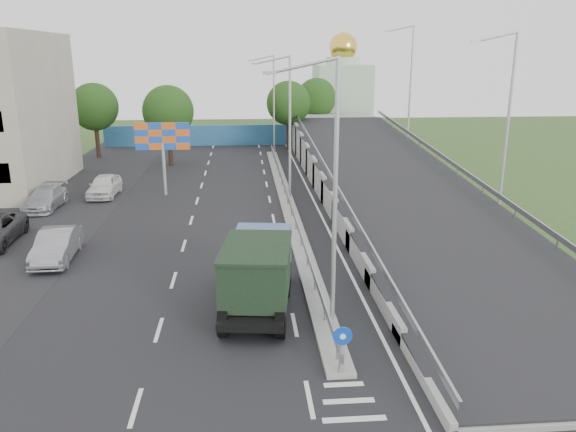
{
  "coord_description": "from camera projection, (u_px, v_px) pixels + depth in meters",
  "views": [
    {
      "loc": [
        -3.09,
        -14.03,
        10.32
      ],
      "look_at": [
        -0.81,
        13.99,
        2.2
      ],
      "focal_mm": 35.0,
      "sensor_mm": 36.0,
      "label": 1
    }
  ],
  "objects": [
    {
      "name": "median",
      "position": [
        288.0,
        205.0,
        39.49
      ],
      "size": [
        1.0,
        44.0,
        0.2
      ],
      "primitive_type": "cube",
      "color": "gray",
      "rests_on": "ground"
    },
    {
      "name": "lamp_post_near",
      "position": [
        330.0,
        181.0,
        20.68
      ],
      "size": [
        2.74,
        0.18,
        10.08
      ],
      "color": "#B2B5B7",
      "rests_on": "median"
    },
    {
      "name": "ground",
      "position": [
        354.0,
        418.0,
        16.54
      ],
      "size": [
        160.0,
        160.0,
        0.0
      ],
      "primitive_type": "plane",
      "color": "#2D4C1E",
      "rests_on": "ground"
    },
    {
      "name": "overpass_ramp",
      "position": [
        394.0,
        180.0,
        39.62
      ],
      "size": [
        10.0,
        50.0,
        3.5
      ],
      "color": "gray",
      "rests_on": "ground"
    },
    {
      "name": "parked_car_e",
      "position": [
        104.0,
        186.0,
        42.2
      ],
      "size": [
        1.99,
        4.79,
        1.62
      ],
      "primitive_type": "imported",
      "rotation": [
        0.0,
        0.0,
        -0.02
      ],
      "color": "silver",
      "rests_on": "ground"
    },
    {
      "name": "church",
      "position": [
        342.0,
        94.0,
        73.3
      ],
      "size": [
        7.0,
        7.0,
        13.8
      ],
      "color": "#B2CCAD",
      "rests_on": "ground"
    },
    {
      "name": "billboard",
      "position": [
        163.0,
        140.0,
        41.49
      ],
      "size": [
        4.0,
        0.24,
        5.5
      ],
      "color": "#B2B5B7",
      "rests_on": "ground"
    },
    {
      "name": "parked_car_d",
      "position": [
        45.0,
        198.0,
        38.82
      ],
      "size": [
        2.15,
        5.03,
        1.45
      ],
      "primitive_type": "imported",
      "rotation": [
        0.0,
        0.0,
        -0.02
      ],
      "color": "#9FA3A8",
      "rests_on": "ground"
    },
    {
      "name": "tree_left_mid",
      "position": [
        168.0,
        111.0,
        52.63
      ],
      "size": [
        4.8,
        4.8,
        7.6
      ],
      "color": "black",
      "rests_on": "ground"
    },
    {
      "name": "sign_bollard",
      "position": [
        342.0,
        350.0,
        18.33
      ],
      "size": [
        0.64,
        0.23,
        1.67
      ],
      "color": "black",
      "rests_on": "median"
    },
    {
      "name": "tree_left_far",
      "position": [
        94.0,
        107.0,
        56.79
      ],
      "size": [
        4.8,
        4.8,
        7.6
      ],
      "color": "black",
      "rests_on": "ground"
    },
    {
      "name": "parked_car_b",
      "position": [
        57.0,
        245.0,
        29.04
      ],
      "size": [
        1.94,
        4.93,
        1.6
      ],
      "primitive_type": "imported",
      "rotation": [
        0.0,
        0.0,
        0.05
      ],
      "color": "gray",
      "rests_on": "ground"
    },
    {
      "name": "tree_ramp_far",
      "position": [
        316.0,
        98.0,
        68.24
      ],
      "size": [
        4.8,
        4.8,
        7.6
      ],
      "color": "black",
      "rests_on": "ground"
    },
    {
      "name": "dump_truck",
      "position": [
        259.0,
        269.0,
        23.42
      ],
      "size": [
        3.36,
        7.12,
        3.02
      ],
      "rotation": [
        0.0,
        0.0,
        -0.13
      ],
      "color": "black",
      "rests_on": "ground"
    },
    {
      "name": "tree_median_far",
      "position": [
        288.0,
        103.0,
        61.22
      ],
      "size": [
        4.8,
        4.8,
        7.6
      ],
      "color": "black",
      "rests_on": "ground"
    },
    {
      "name": "blue_wall",
      "position": [
        235.0,
        135.0,
        65.69
      ],
      "size": [
        30.0,
        0.5,
        2.4
      ],
      "primitive_type": "cube",
      "color": "#225E7D",
      "rests_on": "ground"
    },
    {
      "name": "road_surface",
      "position": [
        246.0,
        224.0,
        35.46
      ],
      "size": [
        26.0,
        90.0,
        0.04
      ],
      "primitive_type": "cube",
      "color": "black",
      "rests_on": "ground"
    },
    {
      "name": "median_guardrail",
      "position": [
        288.0,
        196.0,
        39.31
      ],
      "size": [
        0.09,
        44.0,
        0.71
      ],
      "color": "gray",
      "rests_on": "median"
    },
    {
      "name": "lamp_post_mid",
      "position": [
        287.0,
        120.0,
        39.83
      ],
      "size": [
        2.74,
        0.18,
        10.08
      ],
      "color": "#B2B5B7",
      "rests_on": "median"
    },
    {
      "name": "parking_strip",
      "position": [
        34.0,
        229.0,
        34.45
      ],
      "size": [
        8.0,
        90.0,
        0.05
      ],
      "primitive_type": "cube",
      "color": "black",
      "rests_on": "ground"
    },
    {
      "name": "lamp_post_far",
      "position": [
        272.0,
        99.0,
        58.98
      ],
      "size": [
        2.74,
        0.18,
        10.08
      ],
      "color": "#B2B5B7",
      "rests_on": "median"
    }
  ]
}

